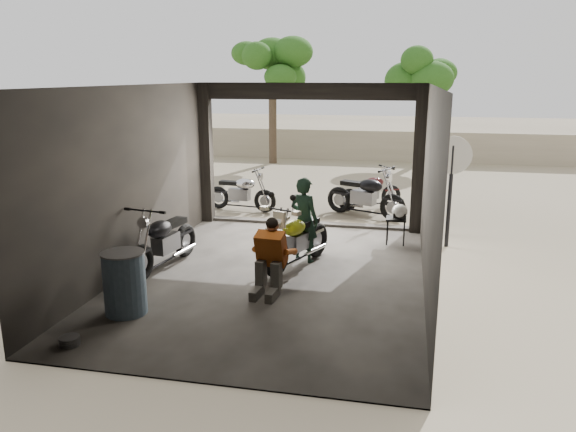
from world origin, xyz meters
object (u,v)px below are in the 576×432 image
at_px(left_bike, 164,236).
at_px(mechanic, 269,259).
at_px(outside_bike_b, 370,188).
at_px(outside_bike_c, 366,192).
at_px(rider, 304,220).
at_px(stool, 396,221).
at_px(main_bike, 298,235).
at_px(helmet, 400,211).
at_px(oil_drum, 125,284).
at_px(outside_bike_a, 241,189).
at_px(sign_post, 451,174).

distance_m(left_bike, mechanic, 2.27).
distance_m(outside_bike_b, outside_bike_c, 0.90).
bearing_deg(rider, stool, -114.13).
xyz_separation_m(left_bike, rider, (2.36, 0.88, 0.19)).
height_order(main_bike, rider, rider).
bearing_deg(helmet, main_bike, -128.69).
distance_m(stool, oil_drum, 5.70).
bearing_deg(outside_bike_a, oil_drum, -170.94).
distance_m(outside_bike_c, oil_drum, 7.13).
xyz_separation_m(main_bike, helmet, (1.75, 1.70, 0.11)).
bearing_deg(rider, outside_bike_a, -33.99).
bearing_deg(rider, helmet, -116.18).
relative_size(rider, oil_drum, 1.71).
distance_m(outside_bike_a, oil_drum, 6.51).
relative_size(left_bike, rider, 1.12).
height_order(outside_bike_b, helmet, outside_bike_b).
bearing_deg(helmet, outside_bike_c, 118.03).
bearing_deg(stool, outside_bike_c, 109.92).
bearing_deg(outside_bike_c, main_bike, -169.20).
bearing_deg(main_bike, helmet, 66.02).
bearing_deg(left_bike, outside_bike_c, 63.47).
height_order(main_bike, stool, main_bike).
distance_m(main_bike, stool, 2.44).
bearing_deg(left_bike, main_bike, 23.27).
bearing_deg(sign_post, left_bike, -155.42).
height_order(left_bike, mechanic, left_bike).
bearing_deg(outside_bike_c, rider, -169.26).
bearing_deg(outside_bike_a, outside_bike_b, -67.22).
relative_size(oil_drum, sign_post, 0.42).
distance_m(left_bike, helmet, 4.66).
bearing_deg(mechanic, outside_bike_b, 84.86).
bearing_deg(outside_bike_a, outside_bike_c, -82.86).
relative_size(outside_bike_a, stool, 2.93).
bearing_deg(sign_post, mechanic, -132.78).
height_order(main_bike, left_bike, left_bike).
distance_m(outside_bike_c, stool, 2.32).
xyz_separation_m(outside_bike_b, oil_drum, (-2.98, -7.39, -0.08)).
distance_m(rider, oil_drum, 3.55).
bearing_deg(helmet, rider, -132.92).
height_order(main_bike, outside_bike_b, main_bike).
xyz_separation_m(mechanic, sign_post, (2.89, 3.23, 0.90)).
distance_m(rider, sign_post, 3.12).
height_order(outside_bike_b, stool, outside_bike_b).
bearing_deg(stool, left_bike, -149.50).
distance_m(outside_bike_b, sign_post, 3.61).
height_order(rider, helmet, rider).
height_order(left_bike, helmet, left_bike).
distance_m(outside_bike_a, rider, 4.31).
height_order(outside_bike_c, rider, rider).
height_order(oil_drum, sign_post, sign_post).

